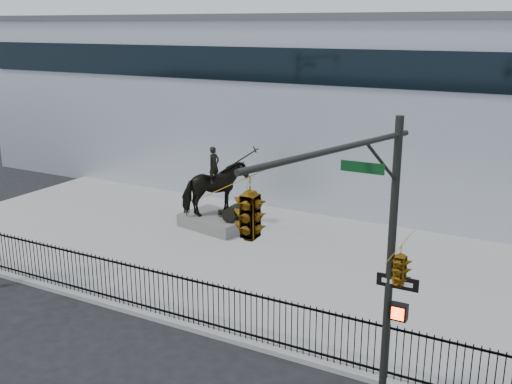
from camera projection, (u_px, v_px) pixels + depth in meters
The scene contains 7 objects.
ground at pixel (144, 339), 17.36m from camera, with size 120.00×120.00×0.00m, color black.
plaza at pixel (259, 258), 23.26m from camera, with size 30.00×12.00×0.15m, color #9B9B98.
building at pixel (370, 105), 33.05m from camera, with size 44.00×14.00×9.00m, color silver.
picket_fence at pixel (169, 295), 18.18m from camera, with size 22.10×0.10×1.50m.
statue_plinth at pixel (217, 221), 26.43m from camera, with size 2.96×2.04×0.56m, color #5D5B55.
equestrian_statue at pixel (217, 190), 26.00m from camera, with size 3.74×2.69×3.22m.
traffic_signal_right at pixel (333, 241), 11.38m from camera, with size 2.17×6.86×7.00m.
Camera 1 is at (10.30, -12.10, 8.83)m, focal length 42.00 mm.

